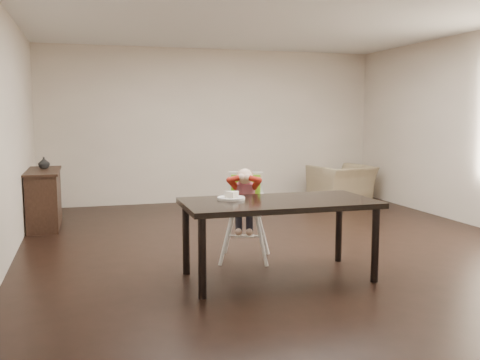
% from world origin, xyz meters
% --- Properties ---
extents(ground, '(7.00, 7.00, 0.00)m').
position_xyz_m(ground, '(0.00, 0.00, 0.00)').
color(ground, black).
rests_on(ground, ground).
extents(room_walls, '(6.02, 7.02, 2.71)m').
position_xyz_m(room_walls, '(0.00, 0.00, 1.86)').
color(room_walls, '#C1B4A0').
rests_on(room_walls, ground).
extents(dining_table, '(1.80, 0.90, 0.75)m').
position_xyz_m(dining_table, '(-0.48, -1.15, 0.67)').
color(dining_table, black).
rests_on(dining_table, ground).
extents(high_chair, '(0.53, 0.53, 0.99)m').
position_xyz_m(high_chair, '(-0.59, -0.42, 0.69)').
color(high_chair, white).
rests_on(high_chair, ground).
extents(plate, '(0.35, 0.35, 0.08)m').
position_xyz_m(plate, '(-0.90, -0.99, 0.78)').
color(plate, white).
rests_on(plate, dining_table).
extents(armchair, '(1.11, 0.85, 0.87)m').
position_xyz_m(armchair, '(2.20, 2.80, 0.43)').
color(armchair, '#998661').
rests_on(armchair, ground).
extents(sideboard, '(0.44, 1.26, 0.79)m').
position_xyz_m(sideboard, '(-2.78, 2.00, 0.40)').
color(sideboard, black).
rests_on(sideboard, ground).
extents(vase, '(0.21, 0.21, 0.16)m').
position_xyz_m(vase, '(-2.78, 2.23, 0.87)').
color(vase, '#99999E').
rests_on(vase, sideboard).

